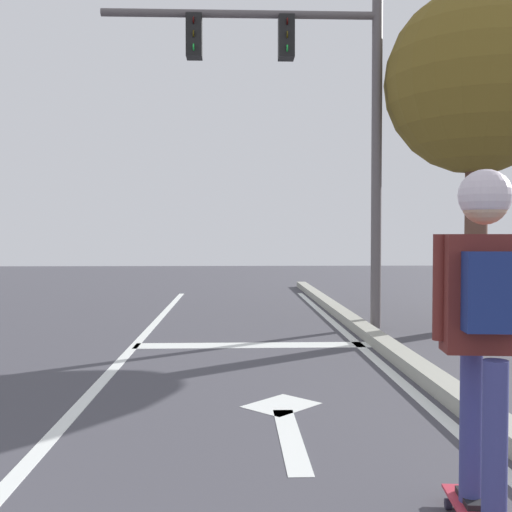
{
  "coord_description": "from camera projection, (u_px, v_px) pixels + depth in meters",
  "views": [
    {
      "loc": [
        1.3,
        0.84,
        1.43
      ],
      "look_at": [
        1.54,
        7.43,
        1.21
      ],
      "focal_mm": 43.08,
      "sensor_mm": 36.0,
      "label": 1
    }
  ],
  "objects": [
    {
      "name": "roadside_tree",
      "position": [
        478.0,
        83.0,
        9.32
      ],
      "size": [
        2.8,
        2.8,
        5.18
      ],
      "color": "brown",
      "rests_on": "ground"
    },
    {
      "name": "traffic_signal_mast",
      "position": [
        305.0,
        91.0,
        9.39
      ],
      "size": [
        4.28,
        0.34,
        5.14
      ],
      "color": "#595354",
      "rests_on": "ground"
    },
    {
      "name": "lane_arrow_stem",
      "position": [
        291.0,
        438.0,
        4.32
      ],
      "size": [
        0.16,
        1.4,
        0.01
      ],
      "primitive_type": "cube",
      "color": "silver",
      "rests_on": "ground"
    },
    {
      "name": "skater",
      "position": [
        485.0,
        299.0,
        2.86
      ],
      "size": [
        0.46,
        0.62,
        1.65
      ],
      "color": "navy",
      "rests_on": "skateboard"
    },
    {
      "name": "lane_line_curbside",
      "position": [
        424.0,
        402.0,
        5.25
      ],
      "size": [
        0.12,
        20.0,
        0.01
      ],
      "primitive_type": "cube",
      "color": "silver",
      "rests_on": "ground"
    },
    {
      "name": "curb_strip",
      "position": [
        453.0,
        394.0,
        5.26
      ],
      "size": [
        0.24,
        24.0,
        0.14
      ],
      "primitive_type": "cube",
      "color": "#9B9B8E",
      "rests_on": "ground"
    },
    {
      "name": "lane_arrow_head",
      "position": [
        281.0,
        405.0,
        5.16
      ],
      "size": [
        0.71,
        0.71,
        0.01
      ],
      "primitive_type": "cube",
      "rotation": [
        0.0,
        0.0,
        0.79
      ],
      "color": "silver",
      "rests_on": "ground"
    },
    {
      "name": "stop_bar",
      "position": [
        253.0,
        345.0,
        7.99
      ],
      "size": [
        3.07,
        0.4,
        0.01
      ],
      "primitive_type": "cube",
      "color": "silver",
      "rests_on": "ground"
    },
    {
      "name": "lane_line_center",
      "position": [
        80.0,
        405.0,
        5.15
      ],
      "size": [
        0.12,
        20.0,
        0.01
      ],
      "primitive_type": "cube",
      "color": "silver",
      "rests_on": "ground"
    }
  ]
}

